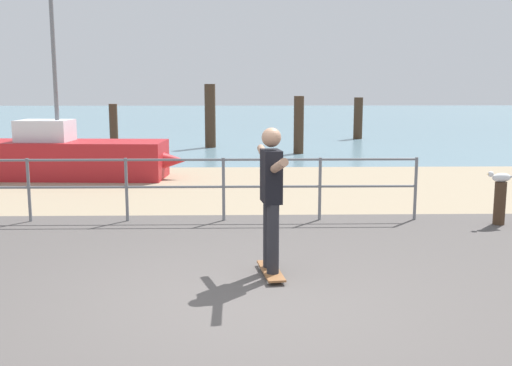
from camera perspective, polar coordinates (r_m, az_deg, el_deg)
name	(u,v)px	position (r m, az deg, el deg)	size (l,w,h in m)	color
ground_plane	(247,340)	(5.38, -0.83, -14.80)	(24.00, 10.00, 0.04)	#514C49
beach_strip	(244,187)	(13.10, -1.13, -0.35)	(24.00, 6.00, 0.04)	tan
sea_surface	(243,118)	(40.97, -1.26, 6.24)	(72.00, 50.00, 0.04)	slate
railing_fence	(126,180)	(9.81, -12.32, 0.29)	(9.45, 0.05, 1.05)	slate
sailboat	(78,157)	(14.73, -16.63, 2.38)	(5.00, 1.65, 4.74)	#B21E23
skateboard	(271,271)	(6.99, 1.43, -8.43)	(0.31, 0.82, 0.08)	brown
skateboarder	(271,191)	(6.76, 1.46, -0.74)	(0.29, 1.44, 1.65)	#26262B
bollard_short	(500,204)	(10.17, 22.29, -1.86)	(0.18, 0.18, 0.70)	#422D1E
seagull	(501,177)	(10.09, 22.36, 0.53)	(0.49, 0.19, 0.18)	white
groyne_post_0	(114,130)	(19.54, -13.46, 4.99)	(0.26, 0.26, 1.62)	#422D1E
groyne_post_1	(210,116)	(21.23, -4.41, 6.39)	(0.38, 0.38, 2.25)	#422D1E
groyne_post_2	(299,125)	(19.29, 4.11, 5.53)	(0.32, 0.32, 1.87)	#422D1E
groyne_post_3	(358,118)	(25.01, 9.75, 6.11)	(0.36, 0.36, 1.72)	#422D1E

